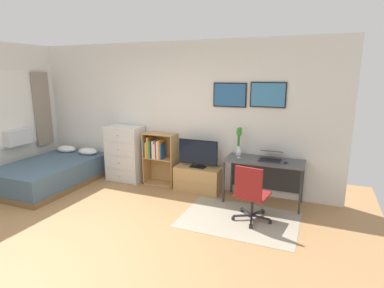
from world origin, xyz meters
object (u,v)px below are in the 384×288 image
(television, at_px, (198,154))
(desk, at_px, (265,167))
(dresser, at_px, (125,154))
(bed, at_px, (52,173))
(bamboo_vase, at_px, (239,140))
(bookshelf, at_px, (158,154))
(tv_stand, at_px, (198,179))
(computer_mouse, at_px, (286,162))
(wine_glass, at_px, (239,150))
(laptop, at_px, (271,156))
(office_chair, at_px, (251,192))

(television, distance_m, desk, 1.20)
(television, bearing_deg, dresser, 179.74)
(bed, distance_m, bamboo_vase, 3.66)
(dresser, xyz_separation_m, bamboo_vase, (2.30, 0.10, 0.45))
(dresser, height_order, bookshelf, dresser)
(tv_stand, xyz_separation_m, computer_mouse, (1.54, -0.14, 0.53))
(bookshelf, relative_size, wine_glass, 5.61)
(bookshelf, height_order, television, bookshelf)
(bed, bearing_deg, wine_glass, 9.97)
(television, relative_size, computer_mouse, 7.13)
(dresser, distance_m, bookshelf, 0.72)
(bed, height_order, computer_mouse, computer_mouse)
(desk, relative_size, bamboo_vase, 2.61)
(television, relative_size, wine_glass, 4.12)
(bamboo_vase, bearing_deg, laptop, -9.64)
(television, relative_size, office_chair, 0.86)
(bookshelf, distance_m, computer_mouse, 2.41)
(laptop, height_order, wine_glass, wine_glass)
(tv_stand, bearing_deg, bed, -163.71)
(bed, relative_size, tv_stand, 2.42)
(desk, distance_m, bamboo_vase, 0.63)
(bookshelf, bearing_deg, bamboo_vase, 1.28)
(desk, bearing_deg, wine_glass, -166.69)
(desk, height_order, wine_glass, wine_glass)
(desk, bearing_deg, bookshelf, 178.67)
(television, xyz_separation_m, desk, (1.19, 0.02, -0.11))
(office_chair, relative_size, laptop, 2.23)
(computer_mouse, bearing_deg, dresser, 177.76)
(bamboo_vase, bearing_deg, office_chair, -65.30)
(dresser, height_order, wine_glass, dresser)
(tv_stand, distance_m, computer_mouse, 1.63)
(office_chair, xyz_separation_m, laptop, (0.13, 0.85, 0.34))
(bed, distance_m, television, 2.90)
(computer_mouse, bearing_deg, tv_stand, 174.92)
(bookshelf, height_order, wine_glass, bookshelf)
(dresser, height_order, tv_stand, dresser)
(dresser, xyz_separation_m, television, (1.58, -0.01, 0.16))
(dresser, bearing_deg, office_chair, -17.22)
(office_chair, xyz_separation_m, wine_glass, (-0.38, 0.76, 0.42))
(desk, bearing_deg, bamboo_vase, 170.09)
(laptop, bearing_deg, bed, -168.36)
(office_chair, height_order, wine_glass, wine_glass)
(bed, xyz_separation_m, wine_glass, (3.52, 0.71, 0.64))
(bookshelf, xyz_separation_m, wine_glass, (1.63, -0.15, 0.28))
(tv_stand, relative_size, desk, 0.66)
(desk, distance_m, office_chair, 0.87)
(desk, bearing_deg, television, -178.92)
(laptop, bearing_deg, desk, 172.33)
(bookshelf, xyz_separation_m, office_chair, (2.01, -0.91, -0.14))
(tv_stand, bearing_deg, office_chair, -36.78)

